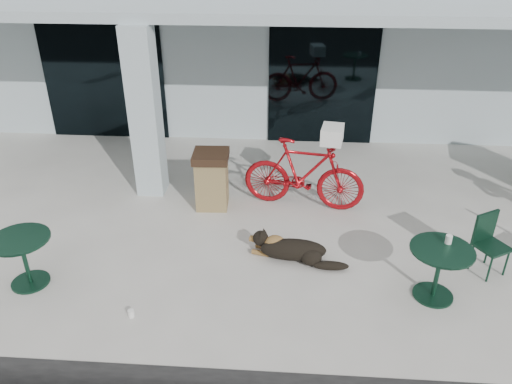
# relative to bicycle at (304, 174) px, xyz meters

# --- Properties ---
(ground) EXTENTS (80.00, 80.00, 0.00)m
(ground) POSITION_rel_bicycle_xyz_m (-1.38, -1.90, -0.65)
(ground) COLOR beige
(ground) RESTS_ON ground
(building) EXTENTS (22.00, 7.00, 4.50)m
(building) POSITION_rel_bicycle_xyz_m (-1.38, 6.60, 1.60)
(building) COLOR #A6B6BC
(building) RESTS_ON ground
(storefront_glass_left) EXTENTS (2.80, 0.06, 2.70)m
(storefront_glass_left) POSITION_rel_bicycle_xyz_m (-4.58, 3.08, 0.70)
(storefront_glass_left) COLOR black
(storefront_glass_left) RESTS_ON ground
(storefront_glass_right) EXTENTS (2.40, 0.06, 2.70)m
(storefront_glass_right) POSITION_rel_bicycle_xyz_m (0.42, 3.08, 0.70)
(storefront_glass_right) COLOR black
(storefront_glass_right) RESTS_ON ground
(column) EXTENTS (0.50, 0.50, 3.12)m
(column) POSITION_rel_bicycle_xyz_m (-2.88, 0.40, 0.91)
(column) COLOR #A6B6BC
(column) RESTS_ON ground
(overhang) EXTENTS (22.00, 2.80, 0.18)m
(overhang) POSITION_rel_bicycle_xyz_m (-1.38, 1.70, 2.56)
(overhang) COLOR #A6B6BC
(overhang) RESTS_ON column
(bicycle) EXTENTS (2.24, 0.97, 1.30)m
(bicycle) POSITION_rel_bicycle_xyz_m (0.00, 0.00, 0.00)
(bicycle) COLOR maroon
(bicycle) RESTS_ON ground
(laundry_basket) EXTENTS (0.43, 0.53, 0.28)m
(laundry_basket) POSITION_rel_bicycle_xyz_m (0.44, -0.08, 0.79)
(laundry_basket) COLOR white
(laundry_basket) RESTS_ON bicycle
(dog) EXTENTS (1.23, 0.69, 0.39)m
(dog) POSITION_rel_bicycle_xyz_m (-0.16, -1.67, -0.46)
(dog) COLOR black
(dog) RESTS_ON ground
(cup_near_dog) EXTENTS (0.09, 0.09, 0.10)m
(cup_near_dog) POSITION_rel_bicycle_xyz_m (-2.29, -3.10, -0.60)
(cup_near_dog) COLOR white
(cup_near_dog) RESTS_ON ground
(cafe_table_near) EXTENTS (1.04, 1.04, 0.77)m
(cafe_table_near) POSITION_rel_bicycle_xyz_m (-3.94, -2.51, -0.26)
(cafe_table_near) COLOR #113323
(cafe_table_near) RESTS_ON ground
(cafe_table_far) EXTENTS (1.09, 1.09, 0.80)m
(cafe_table_far) POSITION_rel_bicycle_xyz_m (1.79, -2.40, -0.25)
(cafe_table_far) COLOR #113323
(cafe_table_far) RESTS_ON ground
(cafe_chair_far_a) EXTENTS (0.59, 0.61, 0.93)m
(cafe_chair_far_a) POSITION_rel_bicycle_xyz_m (2.71, -1.79, -0.19)
(cafe_chair_far_a) COLOR #113323
(cafe_chair_far_a) RESTS_ON ground
(cup_on_table) EXTENTS (0.11, 0.11, 0.12)m
(cup_on_table) POSITION_rel_bicycle_xyz_m (1.90, -2.25, 0.21)
(cup_on_table) COLOR white
(cup_on_table) RESTS_ON cafe_table_far
(trash_receptacle) EXTENTS (0.65, 0.65, 1.06)m
(trash_receptacle) POSITION_rel_bicycle_xyz_m (-1.64, -0.10, -0.12)
(trash_receptacle) COLOR olive
(trash_receptacle) RESTS_ON ground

